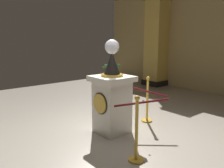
% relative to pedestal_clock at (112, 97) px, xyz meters
% --- Properties ---
extents(ground_plane, '(11.25, 11.25, 0.00)m').
position_rel_pedestal_clock_xyz_m(ground_plane, '(0.25, -0.05, -0.71)').
color(ground_plane, '#9E9384').
extents(pedestal_clock, '(0.70, 0.70, 1.81)m').
position_rel_pedestal_clock_xyz_m(pedestal_clock, '(0.00, 0.00, 0.00)').
color(pedestal_clock, silver).
rests_on(pedestal_clock, ground_plane).
extents(stanchion_near, '(0.24, 0.24, 1.02)m').
position_rel_pedestal_clock_xyz_m(stanchion_near, '(1.09, -0.43, -0.36)').
color(stanchion_near, gold).
rests_on(stanchion_near, ground_plane).
extents(stanchion_far, '(0.24, 0.24, 1.01)m').
position_rel_pedestal_clock_xyz_m(stanchion_far, '(0.04, 0.99, -0.36)').
color(stanchion_far, gold).
rests_on(stanchion_far, ground_plane).
extents(velvet_rope, '(1.26, 1.27, 0.22)m').
position_rel_pedestal_clock_xyz_m(velvet_rope, '(0.56, 0.28, 0.08)').
color(velvet_rope, '#591419').
extents(column_left, '(0.83, 0.83, 3.36)m').
position_rel_pedestal_clock_xyz_m(column_left, '(-2.52, 4.37, 0.96)').
color(column_left, black).
rests_on(column_left, ground_plane).
extents(potted_palm_left, '(0.66, 0.63, 1.06)m').
position_rel_pedestal_clock_xyz_m(potted_palm_left, '(-2.80, 2.34, -0.39)').
color(potted_palm_left, '#2D2823').
rests_on(potted_palm_left, ground_plane).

